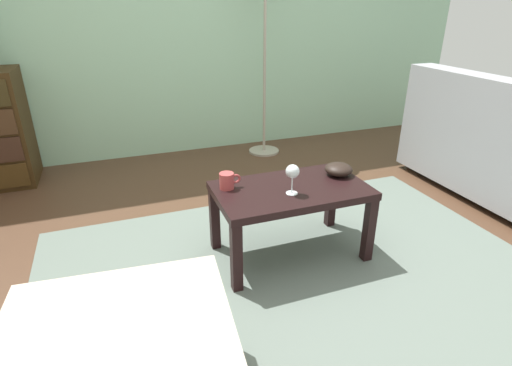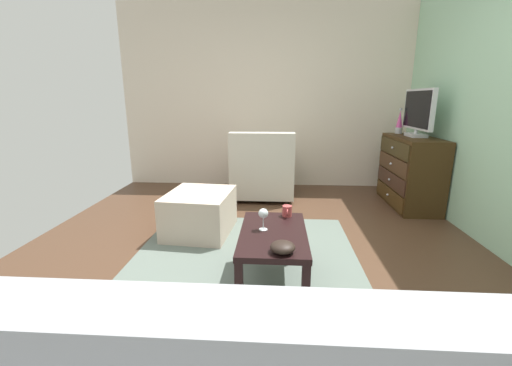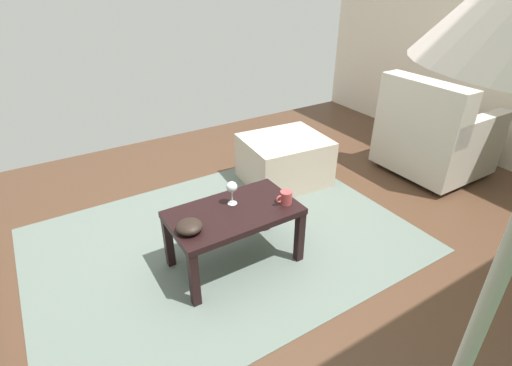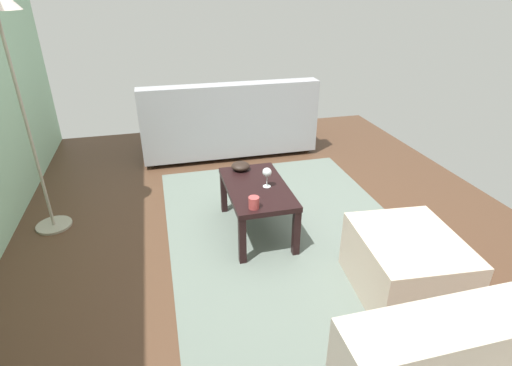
{
  "view_description": "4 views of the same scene",
  "coord_description": "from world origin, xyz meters",
  "px_view_note": "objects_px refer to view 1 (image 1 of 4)",
  "views": [
    {
      "loc": [
        -0.59,
        -1.71,
        1.3
      ],
      "look_at": [
        -0.01,
        -0.12,
        0.54
      ],
      "focal_mm": 28.49,
      "sensor_mm": 36.0,
      "label": 1
    },
    {
      "loc": [
        2.39,
        0.06,
        1.31
      ],
      "look_at": [
        0.15,
        -0.09,
        0.73
      ],
      "focal_mm": 23.15,
      "sensor_mm": 36.0,
      "label": 2
    },
    {
      "loc": [
        1.19,
        1.81,
        1.74
      ],
      "look_at": [
        0.18,
        0.2,
        0.66
      ],
      "focal_mm": 27.24,
      "sensor_mm": 36.0,
      "label": 3
    },
    {
      "loc": [
        -2.39,
        0.72,
        1.81
      ],
      "look_at": [
        -0.07,
        0.13,
        0.6
      ],
      "focal_mm": 27.85,
      "sensor_mm": 36.0,
      "label": 4
    }
  ],
  "objects_px": {
    "coffee_table": "(291,198)",
    "wine_glass": "(293,173)",
    "bowl_decorative": "(339,169)",
    "mug": "(227,181)"
  },
  "relations": [
    {
      "from": "wine_glass",
      "to": "bowl_decorative",
      "type": "distance_m",
      "value": 0.38
    },
    {
      "from": "coffee_table",
      "to": "wine_glass",
      "type": "distance_m",
      "value": 0.19
    },
    {
      "from": "coffee_table",
      "to": "wine_glass",
      "type": "bearing_deg",
      "value": -113.5
    },
    {
      "from": "coffee_table",
      "to": "mug",
      "type": "bearing_deg",
      "value": 162.0
    },
    {
      "from": "mug",
      "to": "bowl_decorative",
      "type": "bearing_deg",
      "value": -4.01
    },
    {
      "from": "wine_glass",
      "to": "mug",
      "type": "xyz_separation_m",
      "value": [
        -0.29,
        0.18,
        -0.07
      ]
    },
    {
      "from": "coffee_table",
      "to": "mug",
      "type": "distance_m",
      "value": 0.35
    },
    {
      "from": "wine_glass",
      "to": "bowl_decorative",
      "type": "relative_size",
      "value": 1.03
    },
    {
      "from": "bowl_decorative",
      "to": "mug",
      "type": "bearing_deg",
      "value": 175.99
    },
    {
      "from": "wine_glass",
      "to": "mug",
      "type": "height_order",
      "value": "wine_glass"
    }
  ]
}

